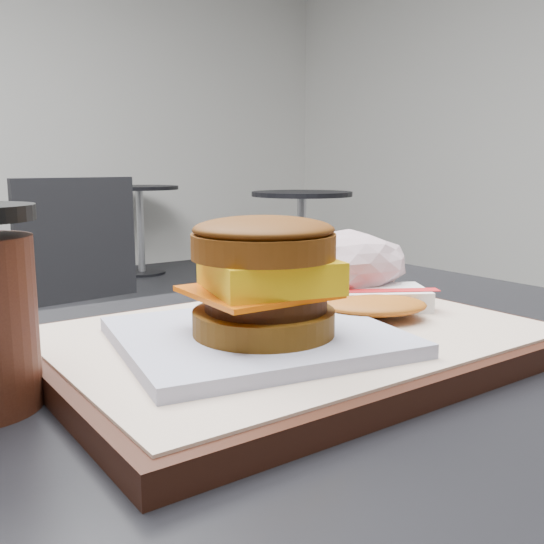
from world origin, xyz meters
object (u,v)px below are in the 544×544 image
Objects in this scene: crumpled_wrapper at (338,264)px; neighbor_chair at (41,296)px; serving_tray at (294,341)px; hash_brown at (376,301)px; breakfast_sandwich at (262,291)px.

crumpled_wrapper is 0.17× the size of neighbor_chair.
hash_brown is (0.09, 0.00, 0.02)m from serving_tray.
serving_tray is at bearing -147.43° from crumpled_wrapper.
neighbor_chair reaches higher than serving_tray.
breakfast_sandwich is at bearing -154.28° from serving_tray.
hash_brown is 0.07m from crumpled_wrapper.
breakfast_sandwich is at bearing -149.39° from crumpled_wrapper.
hash_brown is at bearing 0.19° from serving_tray.
breakfast_sandwich is 1.49× the size of crumpled_wrapper.
hash_brown is at bearing -103.27° from crumpled_wrapper.
neighbor_chair is at bearing 80.66° from breakfast_sandwich.
breakfast_sandwich is 1.61× the size of hash_brown.
breakfast_sandwich reaches higher than serving_tray.
serving_tray is at bearing -97.86° from neighbor_chair.
breakfast_sandwich is 0.18m from crumpled_wrapper.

